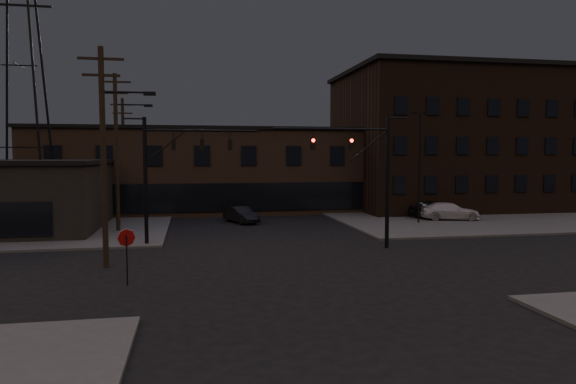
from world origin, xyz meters
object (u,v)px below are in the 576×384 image
(traffic_signal_near, at_px, (370,167))
(parked_car_lot_b, at_px, (450,211))
(parked_car_lot_a, at_px, (433,208))
(car_crossing, at_px, (241,215))
(stop_sign, at_px, (127,244))
(traffic_signal_far, at_px, (166,166))

(traffic_signal_near, height_order, parked_car_lot_b, traffic_signal_near)
(parked_car_lot_a, height_order, parked_car_lot_b, parked_car_lot_a)
(car_crossing, bearing_deg, parked_car_lot_b, -30.15)
(stop_sign, height_order, parked_car_lot_a, stop_sign)
(parked_car_lot_b, bearing_deg, traffic_signal_far, 121.15)
(traffic_signal_far, height_order, parked_car_lot_b, traffic_signal_far)
(parked_car_lot_a, bearing_deg, stop_sign, 115.15)
(traffic_signal_far, distance_m, stop_sign, 10.55)
(traffic_signal_near, height_order, car_crossing, traffic_signal_near)
(traffic_signal_far, bearing_deg, traffic_signal_near, -16.17)
(stop_sign, distance_m, parked_car_lot_b, 29.96)
(traffic_signal_far, relative_size, stop_sign, 3.23)
(stop_sign, distance_m, parked_car_lot_a, 30.78)
(stop_sign, relative_size, parked_car_lot_b, 0.50)
(stop_sign, xyz_separation_m, parked_car_lot_a, (23.95, 19.30, -0.92))
(stop_sign, bearing_deg, traffic_signal_far, 82.68)
(parked_car_lot_a, distance_m, parked_car_lot_b, 2.09)
(traffic_signal_near, xyz_separation_m, stop_sign, (-13.36, -6.49, -3.09))
(traffic_signal_near, bearing_deg, stop_sign, -154.10)
(traffic_signal_far, distance_m, parked_car_lot_b, 24.65)
(traffic_signal_far, xyz_separation_m, parked_car_lot_b, (23.18, 7.29, -4.14))
(traffic_signal_near, relative_size, car_crossing, 1.94)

